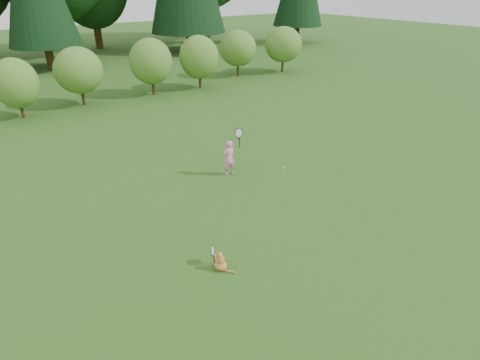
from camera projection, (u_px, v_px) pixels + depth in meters
ground at (253, 219)px, 9.97m from camera, size 100.00×100.00×0.00m
shrub_row at (82, 73)px, 18.70m from camera, size 28.00×3.00×2.80m
child at (229, 157)px, 11.98m from camera, size 0.61×0.36×1.64m
cat at (220, 260)px, 8.17m from camera, size 0.33×0.58×0.57m
tennis_ball at (283, 168)px, 10.14m from camera, size 0.06×0.06×0.06m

